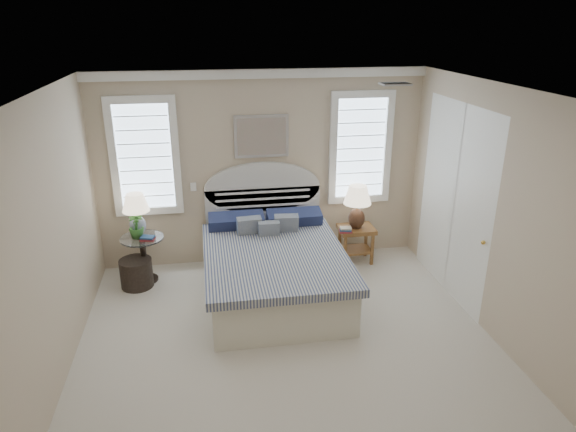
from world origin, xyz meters
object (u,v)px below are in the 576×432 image
at_px(lamp_left, 136,210).
at_px(floor_pot, 136,273).
at_px(lamp_right, 357,202).
at_px(bed, 273,265).
at_px(nightstand_right, 356,237).
at_px(side_table_left, 144,254).

bearing_deg(lamp_left, floor_pot, -100.79).
distance_m(lamp_left, lamp_right, 2.99).
bearing_deg(bed, nightstand_right, 28.03).
bearing_deg(floor_pot, lamp_left, 79.21).
bearing_deg(floor_pot, side_table_left, 56.27).
height_order(bed, lamp_right, bed).
bearing_deg(nightstand_right, bed, -151.97).
relative_size(floor_pot, lamp_right, 0.66).
bearing_deg(lamp_left, lamp_right, -0.57).
height_order(bed, nightstand_right, bed).
xyz_separation_m(bed, floor_pot, (-1.75, 0.45, -0.19)).
bearing_deg(floor_pot, lamp_right, 4.38).
bearing_deg(side_table_left, lamp_right, 1.71).
bearing_deg(lamp_right, bed, -152.16).
distance_m(bed, lamp_left, 1.93).
bearing_deg(bed, side_table_left, 160.26).
height_order(side_table_left, nightstand_right, side_table_left).
height_order(nightstand_right, lamp_left, lamp_left).
bearing_deg(lamp_right, floor_pot, -175.62).
xyz_separation_m(bed, side_table_left, (-1.65, 0.59, 0.00)).
bearing_deg(bed, floor_pot, 165.62).
relative_size(bed, floor_pot, 5.43).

